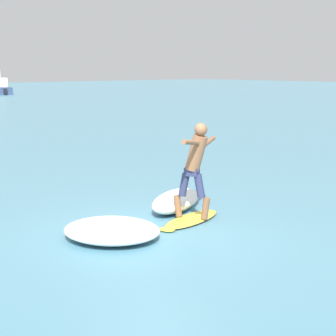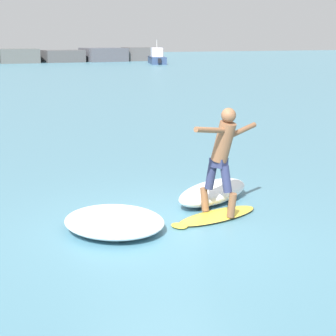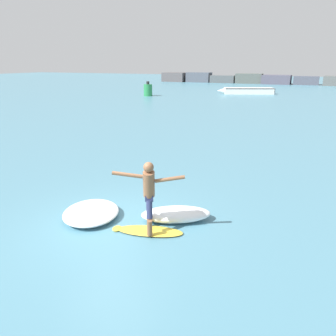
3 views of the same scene
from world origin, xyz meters
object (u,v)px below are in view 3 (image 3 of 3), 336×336
surfboard (149,231)px  channel_marker_buoy (148,90)px  fishing_boat_near_jetty (247,91)px  surfer (149,191)px

surfboard → channel_marker_buoy: bearing=117.3°
fishing_boat_near_jetty → channel_marker_buoy: size_ratio=4.09×
fishing_boat_near_jetty → channel_marker_buoy: channel_marker_buoy is taller
surfer → channel_marker_buoy: surfer is taller
channel_marker_buoy → surfboard: bearing=-62.7°
surfer → fishing_boat_near_jetty: bearing=97.6°
surfboard → fishing_boat_near_jetty: bearing=97.5°
surfboard → fishing_boat_near_jetty: (-5.12, 38.63, 0.41)m
channel_marker_buoy → fishing_boat_near_jetty: bearing=35.5°
surfer → fishing_boat_near_jetty: size_ratio=0.25×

